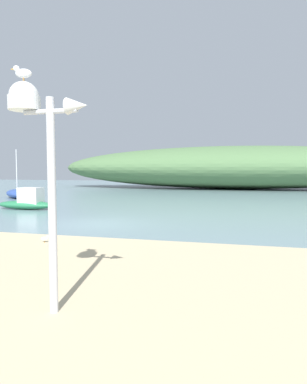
% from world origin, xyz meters
% --- Properties ---
extents(ground_plane, '(120.00, 120.00, 0.00)m').
position_xyz_m(ground_plane, '(0.00, 0.00, 0.00)').
color(ground_plane, gray).
extents(distant_hill, '(45.88, 12.75, 5.42)m').
position_xyz_m(distant_hill, '(5.20, 30.34, 2.71)').
color(distant_hill, '#517547').
rests_on(distant_hill, ground).
extents(mast_structure, '(1.22, 0.46, 3.38)m').
position_xyz_m(mast_structure, '(2.99, -8.77, 2.93)').
color(mast_structure, silver).
rests_on(mast_structure, beach_sand).
extents(seagull_on_radar, '(0.32, 0.16, 0.23)m').
position_xyz_m(seagull_on_radar, '(2.78, -8.77, 3.71)').
color(seagull_on_radar, orange).
rests_on(seagull_on_radar, mast_structure).
extents(sailboat_outer_mooring, '(4.31, 4.00, 4.07)m').
position_xyz_m(sailboat_outer_mooring, '(-12.11, 11.00, 0.37)').
color(sailboat_outer_mooring, '#2D4C9E').
rests_on(sailboat_outer_mooring, ground).
extents(motorboat_near_shore, '(3.66, 1.14, 1.30)m').
position_xyz_m(motorboat_near_shore, '(-6.26, 4.08, 0.45)').
color(motorboat_near_shore, '#287A4C').
rests_on(motorboat_near_shore, ground).
extents(seagull_upper_strand, '(0.28, 0.15, 0.20)m').
position_xyz_m(seagull_upper_strand, '(0.42, -4.59, 0.32)').
color(seagull_upper_strand, orange).
rests_on(seagull_upper_strand, beach_sand).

